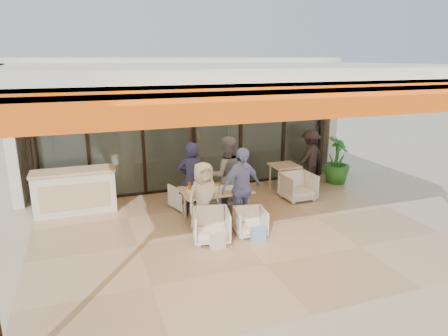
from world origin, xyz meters
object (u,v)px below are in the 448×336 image
object	(u,v)px
potted_palm	(337,160)
diner_periwinkle	(241,188)
dining_table	(215,191)
diner_cream	(204,198)
chair_far_right	(220,191)
host_counter	(75,191)
diner_navy	(192,180)
side_chair	(298,185)
standing_woman	(310,157)
side_table	(284,168)
chair_near_right	(250,221)
diner_grey	(227,175)
chair_far_left	(187,195)
chair_near_left	(211,224)

from	to	relation	value
potted_palm	diner_periwinkle	bearing A→B (deg)	-153.05
dining_table	diner_cream	xyz separation A→B (m)	(-0.41, -0.46, 0.06)
chair_far_right	potted_palm	size ratio (longest dim) A/B	0.53
host_counter	diner_navy	distance (m)	2.77
host_counter	side_chair	world-z (taller)	host_counter
diner_cream	standing_woman	bearing A→B (deg)	17.00
side_table	potted_palm	distance (m)	1.76
chair_near_right	side_table	bearing A→B (deg)	56.76
diner_grey	diner_cream	distance (m)	1.24
chair_near_right	diner_navy	size ratio (longest dim) A/B	0.36
dining_table	diner_periwinkle	distance (m)	0.65
standing_woman	chair_far_left	bearing A→B (deg)	-10.71
chair_far_left	chair_near_right	xyz separation A→B (m)	(0.84, -1.90, -0.03)
diner_periwinkle	standing_woman	bearing A→B (deg)	17.98
chair_far_left	potted_palm	size ratio (longest dim) A/B	0.51
potted_palm	diner_cream	bearing A→B (deg)	-157.45
chair_far_right	chair_near_left	size ratio (longest dim) A/B	0.99
dining_table	chair_far_left	xyz separation A→B (m)	(-0.41, 0.94, -0.34)
chair_near_left	chair_near_right	size ratio (longest dim) A/B	1.16
chair_near_right	dining_table	bearing A→B (deg)	121.94
diner_grey	dining_table	bearing A→B (deg)	53.19
dining_table	potted_palm	size ratio (longest dim) A/B	1.11
diner_periwinkle	side_table	bearing A→B (deg)	23.73
dining_table	diner_periwinkle	xyz separation A→B (m)	(0.43, -0.46, 0.18)
chair_near_left	diner_cream	bearing A→B (deg)	102.26
standing_woman	chair_near_right	bearing A→B (deg)	19.20
chair_far_left	diner_navy	bearing A→B (deg)	72.86
diner_grey	potted_palm	xyz separation A→B (m)	(3.75, 1.01, -0.23)
side_chair	standing_woman	xyz separation A→B (m)	(1.05, 1.18, 0.39)
potted_palm	standing_woman	bearing A→B (deg)	156.64
diner_grey	diner_periwinkle	bearing A→B (deg)	96.98
chair_far_right	diner_navy	xyz separation A→B (m)	(-0.84, -0.50, 0.51)
chair_near_right	side_chair	xyz separation A→B (m)	(1.99, 1.53, 0.08)
chair_far_left	chair_near_left	size ratio (longest dim) A/B	0.95
chair_far_right	diner_grey	world-z (taller)	diner_grey
side_chair	potted_palm	world-z (taller)	potted_palm
chair_far_right	diner_periwinkle	size ratio (longest dim) A/B	0.41
diner_grey	side_table	bearing A→B (deg)	-149.28
host_counter	side_table	distance (m)	5.34
side_table	chair_near_right	bearing A→B (deg)	-131.18
chair_far_right	side_chair	distance (m)	2.03
dining_table	potted_palm	distance (m)	4.42
diner_grey	diner_cream	world-z (taller)	diner_grey
host_counter	chair_far_left	size ratio (longest dim) A/B	2.69
host_counter	chair_near_right	world-z (taller)	host_counter
side_chair	standing_woman	distance (m)	1.63
host_counter	diner_periwinkle	bearing A→B (deg)	-31.27
diner_grey	diner_periwinkle	distance (m)	0.90
host_counter	chair_near_left	xyz separation A→B (m)	(2.51, -2.53, -0.17)
chair_far_left	chair_far_right	size ratio (longest dim) A/B	0.96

